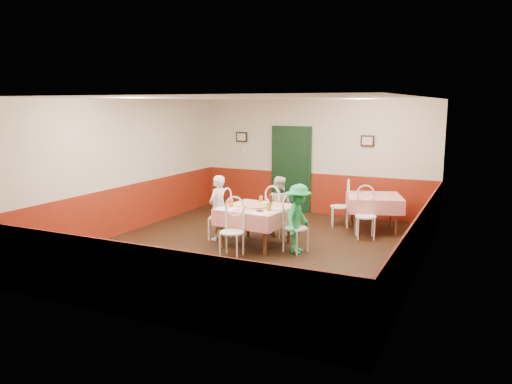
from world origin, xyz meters
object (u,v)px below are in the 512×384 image
at_px(second_table, 374,213).
at_px(glass_c, 261,199).
at_px(glass_a, 231,203).
at_px(wallet, 260,211).
at_px(diner_left, 217,208).
at_px(main_table, 256,227).
at_px(chair_second_a, 340,207).
at_px(diner_right, 298,219).
at_px(chair_second_b, 366,217).
at_px(chair_near, 232,232).
at_px(glass_b, 269,207).
at_px(pizza, 256,206).
at_px(diner_far, 278,206).
at_px(chair_left, 220,218).
at_px(chair_right, 296,228).
at_px(beer_bottle, 271,199).
at_px(chair_far, 277,214).

distance_m(second_table, glass_c, 2.61).
height_order(glass_a, wallet, glass_a).
distance_m(wallet, diner_left, 1.22).
distance_m(main_table, glass_a, 0.66).
height_order(chair_second_a, diner_left, diner_left).
bearing_deg(wallet, diner_right, 27.10).
height_order(chair_second_b, diner_left, diner_left).
bearing_deg(chair_second_a, diner_right, -22.86).
xyz_separation_m(chair_near, glass_b, (0.46, 0.62, 0.39)).
relative_size(pizza, glass_b, 2.83).
xyz_separation_m(glass_a, diner_far, (0.50, 1.12, -0.22)).
xyz_separation_m(main_table, glass_b, (0.37, -0.23, 0.46)).
relative_size(chair_second_a, diner_left, 0.69).
xyz_separation_m(chair_left, diner_far, (0.93, 0.82, 0.17)).
distance_m(main_table, glass_c, 0.64).
xyz_separation_m(chair_right, diner_left, (-1.74, 0.17, 0.20)).
height_order(chair_left, glass_c, chair_left).
height_order(pizza, glass_a, glass_a).
xyz_separation_m(second_table, diner_far, (-1.70, -1.29, 0.25)).
bearing_deg(chair_near, chair_right, 32.68).
bearing_deg(glass_b, glass_a, 179.62).
xyz_separation_m(glass_b, glass_c, (-0.48, 0.67, -0.01)).
distance_m(chair_second_b, beer_bottle, 2.00).
distance_m(chair_left, glass_c, 0.91).
relative_size(main_table, beer_bottle, 5.39).
height_order(second_table, chair_second_a, chair_second_a).
xyz_separation_m(chair_near, pizza, (0.09, 0.82, 0.32)).
xyz_separation_m(chair_right, diner_far, (-0.76, 0.98, 0.17)).
height_order(glass_c, diner_far, diner_far).
height_order(main_table, diner_right, diner_right).
bearing_deg(chair_second_b, diner_left, -172.65).
height_order(pizza, diner_right, diner_right).
bearing_deg(glass_b, chair_near, -126.49).
distance_m(chair_right, glass_a, 1.33).
distance_m(glass_b, diner_right, 0.58).
height_order(chair_right, glass_c, chair_right).
xyz_separation_m(main_table, glass_a, (-0.42, -0.23, 0.46)).
height_order(chair_left, chair_right, same).
relative_size(glass_b, beer_bottle, 0.69).
distance_m(wallet, diner_right, 0.71).
xyz_separation_m(chair_far, chair_second_a, (0.95, 1.34, 0.00)).
height_order(pizza, glass_b, glass_b).
relative_size(chair_near, chair_second_a, 1.00).
bearing_deg(chair_left, second_table, 130.02).
bearing_deg(second_table, glass_b, -120.18).
xyz_separation_m(beer_bottle, diner_far, (-0.06, 0.54, -0.25)).
bearing_deg(diner_far, chair_far, 82.55).
bearing_deg(pizza, diner_right, -3.76).
distance_m(beer_bottle, wallet, 0.72).
height_order(chair_far, chair_second_a, same).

